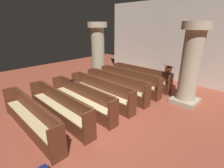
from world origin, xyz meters
TOP-DOWN VIEW (x-y plane):
  - ground_plane at (0.00, 0.00)m, footprint 19.20×19.20m
  - back_wall at (0.00, 6.08)m, footprint 10.00×0.16m
  - pew_row_0 at (-1.04, 3.85)m, footprint 3.52×0.47m
  - pew_row_1 at (-1.04, 2.89)m, footprint 3.52×0.46m
  - pew_row_2 at (-1.04, 1.92)m, footprint 3.52×0.46m
  - pew_row_3 at (-1.04, 0.96)m, footprint 3.52×0.47m
  - pew_row_4 at (-1.04, -0.00)m, footprint 3.52×0.46m
  - pew_row_5 at (-1.04, -0.96)m, footprint 3.52×0.46m
  - pew_row_6 at (-1.04, -1.93)m, footprint 3.52×0.47m
  - pillar_aisle_side at (1.58, 3.48)m, footprint 1.09×1.09m
  - pillar_far_side at (-3.62, 3.12)m, footprint 1.09×1.09m
  - lectern at (-0.12, 5.19)m, footprint 0.48×0.45m
  - hymn_book at (-1.84, 0.19)m, footprint 0.13×0.19m

SIDE VIEW (x-z plane):
  - ground_plane at x=0.00m, z-range 0.00..0.00m
  - lectern at x=-0.12m, z-range -0.09..0.99m
  - pew_row_0 at x=-1.04m, z-range 0.03..1.02m
  - pew_row_1 at x=-1.04m, z-range 0.03..1.02m
  - pew_row_2 at x=-1.04m, z-range 0.03..1.02m
  - pew_row_3 at x=-1.04m, z-range 0.03..1.02m
  - pew_row_4 at x=-1.04m, z-range 0.03..1.02m
  - pew_row_5 at x=-1.04m, z-range 0.03..1.02m
  - pew_row_6 at x=-1.04m, z-range 0.03..1.02m
  - hymn_book at x=-1.84m, z-range 1.00..1.02m
  - pillar_aisle_side at x=1.58m, z-range 0.07..3.37m
  - pillar_far_side at x=-3.62m, z-range 0.07..3.37m
  - back_wall at x=0.00m, z-range 0.00..4.50m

